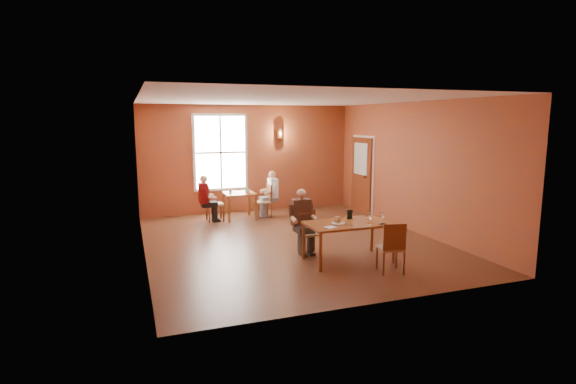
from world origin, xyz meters
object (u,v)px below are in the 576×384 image
object	(u,v)px
main_table	(348,242)
diner_main	(310,224)
second_table	(239,206)
diner_white	(264,195)
chair_empty	(390,247)
chair_diner_maroon	(215,203)
diner_maroon	(214,199)
chair_diner_main	(310,233)
chair_diner_white	(263,201)

from	to	relation	value
main_table	diner_main	xyz separation A→B (m)	(-0.50, 0.62, 0.25)
second_table	diner_white	size ratio (longest dim) A/B	0.67
chair_empty	chair_diner_maroon	distance (m)	5.39
diner_maroon	chair_diner_maroon	bearing A→B (deg)	90.00
chair_diner_main	second_table	bearing A→B (deg)	-81.32
chair_diner_main	diner_main	bearing A→B (deg)	90.00
main_table	chair_diner_main	bearing A→B (deg)	127.57
chair_diner_maroon	diner_maroon	xyz separation A→B (m)	(-0.03, 0.00, 0.12)
chair_diner_main	second_table	xyz separation A→B (m)	(-0.54, 3.53, -0.07)
second_table	chair_diner_white	bearing A→B (deg)	0.00
second_table	chair_diner_main	bearing A→B (deg)	-81.32
chair_diner_white	diner_maroon	bearing A→B (deg)	90.00
main_table	chair_empty	distance (m)	0.89
second_table	diner_white	bearing A→B (deg)	0.00
main_table	diner_white	xyz separation A→B (m)	(-0.36, 4.18, 0.23)
second_table	chair_diner_maroon	world-z (taller)	chair_diner_maroon
chair_empty	diner_white	bearing A→B (deg)	111.36
chair_empty	diner_white	world-z (taller)	diner_white
chair_diner_main	chair_empty	size ratio (longest dim) A/B	0.95
chair_empty	diner_maroon	distance (m)	5.40
diner_main	chair_diner_main	bearing A→B (deg)	-90.00
chair_diner_main	diner_white	xyz separation A→B (m)	(0.14, 3.53, 0.17)
chair_diner_main	main_table	bearing A→B (deg)	127.57
main_table	chair_diner_white	size ratio (longest dim) A/B	1.77
second_table	diner_white	distance (m)	0.72
chair_diner_maroon	chair_diner_main	bearing A→B (deg)	18.63
diner_main	second_table	size ratio (longest dim) A/B	1.53
diner_main	second_table	xyz separation A→B (m)	(-0.54, 3.56, -0.26)
main_table	diner_white	size ratio (longest dim) A/B	1.30
chair_diner_main	chair_empty	world-z (taller)	chair_empty
main_table	second_table	bearing A→B (deg)	103.96
chair_empty	diner_white	distance (m)	5.03
diner_maroon	second_table	bearing A→B (deg)	90.00
diner_white	chair_diner_maroon	size ratio (longest dim) A/B	1.29
chair_diner_main	diner_maroon	xyz separation A→B (m)	(-1.22, 3.53, 0.16)
diner_main	chair_empty	distance (m)	1.68
chair_empty	second_table	distance (m)	5.18
main_table	second_table	size ratio (longest dim) A/B	1.94
chair_diner_white	main_table	bearing A→B (deg)	-174.68
main_table	diner_maroon	xyz separation A→B (m)	(-1.72, 4.18, 0.22)
diner_white	chair_diner_maroon	distance (m)	1.34
chair_diner_white	diner_white	xyz separation A→B (m)	(0.03, 0.00, 0.16)
diner_white	chair_diner_maroon	world-z (taller)	diner_white
diner_maroon	chair_diner_main	bearing A→B (deg)	19.06
diner_main	chair_diner_white	distance (m)	3.56
chair_empty	second_table	size ratio (longest dim) A/B	1.11
diner_maroon	diner_white	bearing A→B (deg)	90.00
chair_diner_white	diner_maroon	distance (m)	1.34
chair_empty	chair_diner_white	bearing A→B (deg)	111.70
chair_empty	second_table	bearing A→B (deg)	118.83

